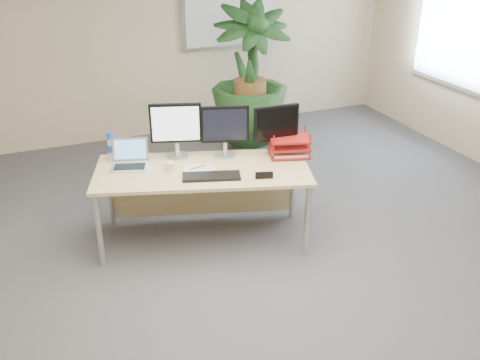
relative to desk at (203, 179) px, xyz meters
name	(u,v)px	position (x,y,z in m)	size (l,w,h in m)	color
floor	(272,315)	(0.09, -1.29, -0.56)	(8.00, 8.00, 0.00)	#424247
back_wall	(139,34)	(0.09, 2.71, 0.79)	(7.00, 0.04, 2.70)	#CCB890
whiteboard	(229,12)	(1.29, 2.67, 0.99)	(1.30, 0.04, 0.95)	silver
window	(456,21)	(3.55, 1.01, 0.99)	(0.04, 1.30, 1.55)	silver
desk	(203,179)	(0.00, 0.00, 0.00)	(1.99, 1.28, 0.71)	#D5B57E
floor_plant	(250,93)	(1.18, 1.69, 0.19)	(0.84, 0.84, 1.50)	black
monitor_left	(176,127)	(-0.16, 0.22, 0.44)	(0.45, 0.21, 0.50)	#BCBDC1
monitor_right	(225,128)	(0.25, 0.08, 0.42)	(0.42, 0.19, 0.47)	#BCBDC1
monitor_dark	(276,127)	(0.69, -0.05, 0.42)	(0.42, 0.19, 0.47)	#BCBDC1
laptop	(130,159)	(-0.59, 0.21, 0.21)	(0.38, 0.35, 0.22)	silver
keyboard	(211,176)	(-0.02, -0.29, 0.16)	(0.48, 0.16, 0.03)	black
coffee_mug	(170,167)	(-0.30, -0.04, 0.19)	(0.11, 0.07, 0.08)	silver
spiral_notebook	(199,169)	(-0.06, -0.11, 0.15)	(0.26, 0.20, 0.01)	silver
orange_pen	(198,167)	(-0.07, -0.09, 0.17)	(0.01, 0.01, 0.15)	#D55417
yellow_highlighter	(220,170)	(0.09, -0.20, 0.16)	(0.02, 0.02, 0.13)	yellow
water_bottle	(111,147)	(-0.72, 0.39, 0.27)	(0.07, 0.07, 0.26)	silver
letter_tray	(289,148)	(0.79, -0.12, 0.22)	(0.42, 0.36, 0.17)	maroon
stapler	(264,175)	(0.39, -0.46, 0.17)	(0.15, 0.04, 0.05)	black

